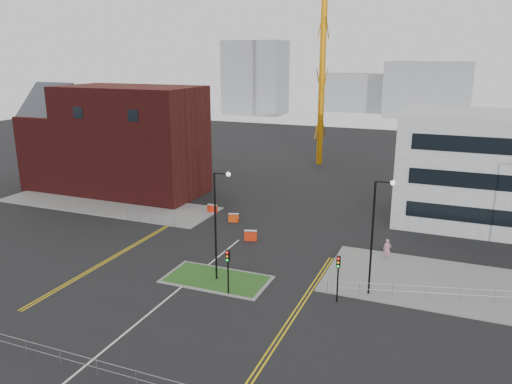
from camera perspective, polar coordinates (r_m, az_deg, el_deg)
ground at (r=36.51m, az=-13.20°, el=-14.23°), size 200.00×200.00×0.00m
pavement_left at (r=64.04m, az=-16.68°, el=-1.35°), size 28.00×8.00×0.12m
pavement_right at (r=43.45m, az=24.24°, el=-10.15°), size 24.00×10.00×0.12m
island_kerb at (r=41.62m, az=-4.52°, el=-9.91°), size 8.60×4.60×0.08m
grass_island at (r=41.61m, az=-4.52°, el=-9.89°), size 8.00×4.00×0.12m
brick_building at (r=68.95m, az=-15.98°, el=5.67°), size 24.20×10.07×14.24m
streetlamp_island at (r=39.53m, az=-4.40°, el=-2.91°), size 1.46×0.36×9.18m
streetlamp_right_near at (r=37.96m, az=13.51°, el=-4.09°), size 1.46×0.36×9.18m
traffic_light_island at (r=38.12m, az=-3.24°, el=-8.18°), size 0.28×0.33×3.65m
traffic_light_right at (r=37.50m, az=9.37°, el=-8.78°), size 0.28×0.33×3.65m
railing_front at (r=32.17m, az=-19.68°, el=-17.54°), size 24.05×0.05×1.10m
railing_left at (r=55.60m, az=-11.99°, el=-2.81°), size 6.05×0.05×1.10m
railing_right at (r=40.81m, az=22.31°, el=-10.49°), size 19.05×5.05×1.10m
centre_line at (r=37.93m, az=-11.44°, el=-12.91°), size 0.15×30.00×0.01m
yellow_left_a at (r=48.66m, az=-15.21°, el=-6.62°), size 0.12×24.00×0.01m
yellow_left_b at (r=48.49m, az=-14.92°, el=-6.68°), size 0.12×24.00×0.01m
yellow_right_a at (r=37.47m, az=4.67°, el=-13.01°), size 0.12×20.00×0.01m
yellow_right_b at (r=37.39m, az=5.12°, el=-13.09°), size 0.12×20.00×0.01m
skyline_a at (r=157.23m, az=-0.08°, el=12.92°), size 18.00×12.00×22.00m
skyline_b at (r=156.13m, az=19.00°, el=10.99°), size 24.00×12.00×16.00m
skyline_d at (r=168.17m, az=12.94°, el=11.00°), size 30.00×12.00×12.00m
pedestrian at (r=46.60m, az=14.75°, el=-6.35°), size 0.70×0.47×1.87m
barrier_left at (r=58.37m, az=-5.02°, el=-1.87°), size 1.17×0.42×0.97m
barrier_mid at (r=55.03m, az=-2.57°, el=-2.92°), size 1.19×0.69×0.95m
barrier_right at (r=49.57m, az=-0.63°, el=-4.95°), size 1.31×0.76×1.04m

